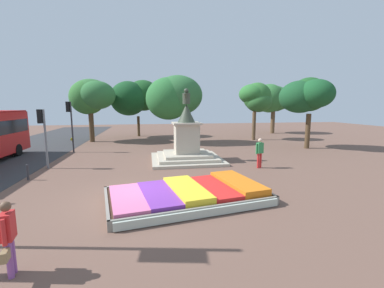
{
  "coord_description": "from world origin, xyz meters",
  "views": [
    {
      "loc": [
        0.54,
        -10.15,
        3.7
      ],
      "look_at": [
        2.84,
        3.45,
        1.62
      ],
      "focal_mm": 24.0,
      "sensor_mm": 36.0,
      "label": 1
    }
  ],
  "objects": [
    {
      "name": "park_tree_distant",
      "position": [
        12.05,
        16.4,
        4.54
      ],
      "size": [
        3.46,
        3.21,
        6.13
      ],
      "color": "brown",
      "rests_on": "ground_plane"
    },
    {
      "name": "park_tree_street_side",
      "position": [
        -5.11,
        17.58,
        4.7
      ],
      "size": [
        4.57,
        4.88,
        6.38
      ],
      "color": "#4C3823",
      "rests_on": "ground_plane"
    },
    {
      "name": "park_tree_mid_canopy",
      "position": [
        17.09,
        22.29,
        4.55
      ],
      "size": [
        4.86,
        4.02,
        6.51
      ],
      "color": "brown",
      "rests_on": "ground_plane"
    },
    {
      "name": "statue_monument",
      "position": [
        3.03,
        6.77,
        1.06
      ],
      "size": [
        4.67,
        4.67,
        4.8
      ],
      "color": "#B2A894",
      "rests_on": "ground_plane"
    },
    {
      "name": "kerb_bollard_north",
      "position": [
        -5.47,
        3.45,
        0.42
      ],
      "size": [
        0.12,
        0.12,
        0.81
      ],
      "color": "#2D2D33",
      "rests_on": "ground_plane"
    },
    {
      "name": "flower_planter",
      "position": [
        2.1,
        -0.56,
        0.24
      ],
      "size": [
        6.65,
        4.6,
        0.58
      ],
      "color": "#38281C",
      "rests_on": "ground_plane"
    },
    {
      "name": "park_tree_behind_statue",
      "position": [
        -0.93,
        20.87,
        4.65
      ],
      "size": [
        5.74,
        5.15,
        6.66
      ],
      "color": "#4C3823",
      "rests_on": "ground_plane"
    },
    {
      "name": "traffic_light_far_corner",
      "position": [
        -5.52,
        11.3,
        2.73
      ],
      "size": [
        0.42,
        0.31,
        3.99
      ],
      "color": "#2D2D33",
      "rests_on": "ground_plane"
    },
    {
      "name": "park_tree_far_right",
      "position": [
        14.01,
        10.24,
        4.54
      ],
      "size": [
        4.18,
        4.34,
        6.09
      ],
      "color": "#4C3823",
      "rests_on": "ground_plane"
    },
    {
      "name": "park_tree_far_left",
      "position": [
        2.98,
        15.2,
        4.5
      ],
      "size": [
        5.53,
        4.53,
        6.6
      ],
      "color": "#4C3823",
      "rests_on": "ground_plane"
    },
    {
      "name": "ground_plane",
      "position": [
        0.0,
        0.0,
        0.0
      ],
      "size": [
        83.6,
        83.6,
        0.0
      ],
      "primitive_type": "plane",
      "color": "brown"
    },
    {
      "name": "pedestrian_near_planter",
      "position": [
        6.99,
        3.91,
        1.04
      ],
      "size": [
        0.55,
        0.31,
        1.79
      ],
      "color": "red",
      "rests_on": "ground_plane"
    },
    {
      "name": "traffic_light_mid_block",
      "position": [
        -5.51,
        5.87,
        2.44
      ],
      "size": [
        0.41,
        0.29,
        3.48
      ],
      "color": "slate",
      "rests_on": "ground_plane"
    },
    {
      "name": "pedestrian_with_handbag",
      "position": [
        -2.48,
        -4.44,
        0.96
      ],
      "size": [
        0.28,
        0.73,
        1.69
      ],
      "color": "#8C4C99",
      "rests_on": "ground_plane"
    }
  ]
}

